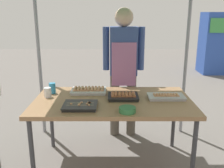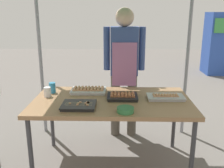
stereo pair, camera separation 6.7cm
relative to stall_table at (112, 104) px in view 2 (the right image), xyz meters
name	(u,v)px [view 2 (the right image)]	position (x,y,z in m)	size (l,w,h in m)	color
ground_plane	(112,164)	(0.00, 0.00, -0.70)	(18.00, 18.00, 0.00)	#66605B
stall_table	(112,104)	(0.00, 0.00, 0.00)	(1.60, 0.90, 0.75)	#9E724C
tray_grilled_sausages	(122,96)	(0.11, 0.04, 0.07)	(0.31, 0.26, 0.05)	black
tray_meat_skewers	(79,105)	(-0.30, -0.22, 0.07)	(0.32, 0.27, 0.04)	black
tray_pork_links	(89,90)	(-0.27, 0.24, 0.08)	(0.38, 0.25, 0.05)	silver
tray_spring_rolls	(165,97)	(0.55, 0.04, 0.07)	(0.37, 0.21, 0.05)	#ADADB2
condiment_bowl	(125,110)	(0.13, -0.34, 0.08)	(0.15, 0.15, 0.05)	#33723F
drink_cup_near_edge	(52,88)	(-0.66, 0.21, 0.11)	(0.07, 0.07, 0.11)	#338CBF
drink_cup_by_wok	(47,92)	(-0.68, 0.07, 0.10)	(0.07, 0.07, 0.10)	white
vendor_woman	(124,63)	(0.14, 0.72, 0.29)	(0.52, 0.23, 1.66)	#595147
neighbor_stall_left	(222,43)	(2.82, 4.39, 0.11)	(0.86, 0.71, 1.61)	#2D51B2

